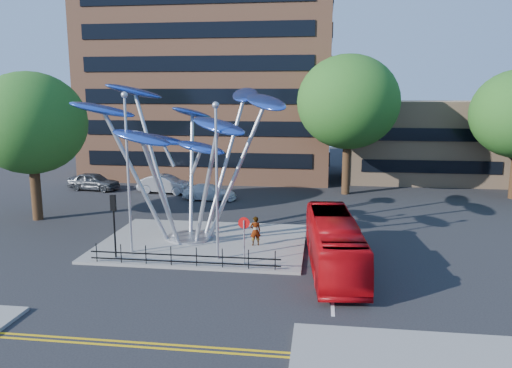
# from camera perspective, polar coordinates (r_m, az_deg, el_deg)

# --- Properties ---
(ground) EXTENTS (120.00, 120.00, 0.00)m
(ground) POSITION_cam_1_polar(r_m,az_deg,el_deg) (24.45, -7.03, -11.02)
(ground) COLOR black
(ground) RESTS_ON ground
(traffic_island) EXTENTS (12.00, 9.00, 0.15)m
(traffic_island) POSITION_cam_1_polar(r_m,az_deg,el_deg) (30.15, -6.00, -6.64)
(traffic_island) COLOR slate
(traffic_island) RESTS_ON ground
(double_yellow_near) EXTENTS (40.00, 0.12, 0.01)m
(double_yellow_near) POSITION_cam_1_polar(r_m,az_deg,el_deg) (19.24, -11.75, -17.42)
(double_yellow_near) COLOR gold
(double_yellow_near) RESTS_ON ground
(double_yellow_far) EXTENTS (40.00, 0.12, 0.01)m
(double_yellow_far) POSITION_cam_1_polar(r_m,az_deg,el_deg) (18.99, -12.06, -17.83)
(double_yellow_far) COLOR gold
(double_yellow_far) RESTS_ON ground
(brick_tower) EXTENTS (25.00, 15.00, 30.00)m
(brick_tower) POSITION_cam_1_polar(r_m,az_deg,el_deg) (55.60, -4.97, 16.76)
(brick_tower) COLOR #965F41
(brick_tower) RESTS_ON ground
(low_building_near) EXTENTS (15.00, 8.00, 8.00)m
(low_building_near) POSITION_cam_1_polar(r_m,az_deg,el_deg) (53.17, 18.62, 4.65)
(low_building_near) COLOR tan
(low_building_near) RESTS_ON ground
(tree_right) EXTENTS (8.80, 8.80, 12.11)m
(tree_right) POSITION_cam_1_polar(r_m,az_deg,el_deg) (44.02, 10.51, 9.18)
(tree_right) COLOR black
(tree_right) RESTS_ON ground
(tree_left) EXTENTS (7.60, 7.60, 10.32)m
(tree_left) POSITION_cam_1_polar(r_m,az_deg,el_deg) (37.73, -24.38, 6.33)
(tree_left) COLOR black
(tree_left) RESTS_ON ground
(leaf_sculpture) EXTENTS (12.72, 9.54, 9.51)m
(leaf_sculpture) POSITION_cam_1_polar(r_m,az_deg,el_deg) (29.81, -7.95, 6.44)
(leaf_sculpture) COLOR #9EA0A5
(leaf_sculpture) RESTS_ON traffic_island
(street_lamp_left) EXTENTS (0.36, 0.36, 8.80)m
(street_lamp_left) POSITION_cam_1_polar(r_m,az_deg,el_deg) (27.75, -14.48, 2.76)
(street_lamp_left) COLOR #9EA0A5
(street_lamp_left) RESTS_ON traffic_island
(street_lamp_right) EXTENTS (0.36, 0.36, 8.30)m
(street_lamp_right) POSITION_cam_1_polar(r_m,az_deg,el_deg) (25.84, -4.54, 1.92)
(street_lamp_right) COLOR #9EA0A5
(street_lamp_right) RESTS_ON traffic_island
(traffic_light_island) EXTENTS (0.28, 0.18, 3.42)m
(traffic_light_island) POSITION_cam_1_polar(r_m,az_deg,el_deg) (27.53, -15.96, -3.18)
(traffic_light_island) COLOR black
(traffic_light_island) RESTS_ON traffic_island
(no_entry_sign_island) EXTENTS (0.60, 0.10, 2.45)m
(no_entry_sign_island) POSITION_cam_1_polar(r_m,az_deg,el_deg) (25.80, -1.38, -5.52)
(no_entry_sign_island) COLOR #9EA0A5
(no_entry_sign_island) RESTS_ON traffic_island
(pedestrian_railing_front) EXTENTS (10.00, 0.06, 1.00)m
(pedestrian_railing_front) POSITION_cam_1_polar(r_m,az_deg,el_deg) (26.05, -8.26, -8.39)
(pedestrian_railing_front) COLOR black
(pedestrian_railing_front) RESTS_ON traffic_island
(red_bus) EXTENTS (3.12, 9.89, 2.71)m
(red_bus) POSITION_cam_1_polar(r_m,az_deg,el_deg) (25.78, 8.89, -6.73)
(red_bus) COLOR #AD070D
(red_bus) RESTS_ON ground
(pedestrian) EXTENTS (0.73, 0.59, 1.72)m
(pedestrian) POSITION_cam_1_polar(r_m,az_deg,el_deg) (28.95, -0.08, -5.38)
(pedestrian) COLOR gray
(pedestrian) RESTS_ON traffic_island
(parked_car_left) EXTENTS (4.97, 2.57, 1.62)m
(parked_car_left) POSITION_cam_1_polar(r_m,az_deg,el_deg) (48.13, -18.06, 0.28)
(parked_car_left) COLOR #404348
(parked_car_left) RESTS_ON ground
(parked_car_mid) EXTENTS (5.12, 2.41, 1.62)m
(parked_car_mid) POSITION_cam_1_polar(r_m,az_deg,el_deg) (45.12, -10.28, -0.02)
(parked_car_mid) COLOR #A4A6AC
(parked_car_mid) RESTS_ON ground
(parked_car_right) EXTENTS (4.54, 1.93, 1.31)m
(parked_car_right) POSITION_cam_1_polar(r_m,az_deg,el_deg) (41.87, -5.33, -0.93)
(parked_car_right) COLOR silver
(parked_car_right) RESTS_ON ground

